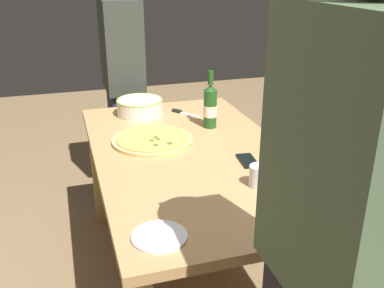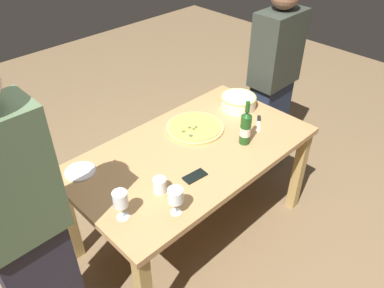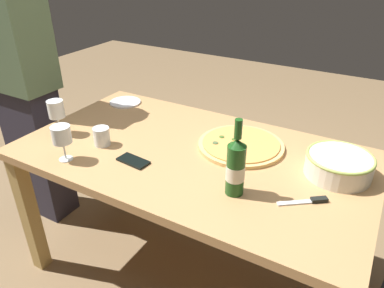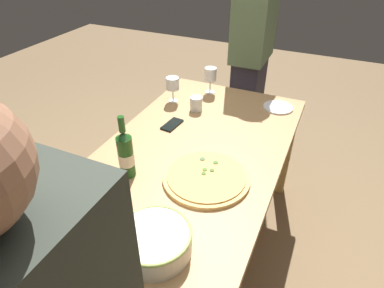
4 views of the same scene
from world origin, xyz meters
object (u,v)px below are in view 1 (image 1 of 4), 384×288
dining_table (192,170)px  serving_bowl (140,106)px  cell_phone (248,161)px  wine_glass_near_pizza (308,158)px  side_plate (159,236)px  wine_glass_by_bottle (298,188)px  pizza_knife (182,112)px  cup_amber (259,176)px  person_guest_left (336,273)px  pizza (152,140)px  person_host (124,86)px  wine_bottle (210,106)px

dining_table → serving_bowl: (0.61, 0.13, 0.14)m
serving_bowl → cell_phone: bearing=-157.0°
wine_glass_near_pizza → side_plate: (-0.19, 0.64, -0.12)m
side_plate → serving_bowl: bearing=-7.9°
serving_bowl → wine_glass_by_bottle: 1.32m
wine_glass_near_pizza → wine_glass_by_bottle: bearing=142.3°
pizza_knife → wine_glass_near_pizza: bearing=-167.3°
wine_glass_near_pizza → cup_amber: 0.20m
cell_phone → dining_table: bearing=145.0°
dining_table → person_guest_left: (-1.11, -0.02, 0.24)m
dining_table → pizza: pizza is taller
wine_glass_near_pizza → person_guest_left: 0.73m
cell_phone → wine_glass_near_pizza: bearing=-58.4°
side_plate → person_guest_left: 0.59m
person_host → pizza: bearing=-7.9°
dining_table → side_plate: 0.71m
wine_glass_near_pizza → cell_phone: wine_glass_near_pizza is taller
wine_glass_near_pizza → wine_bottle: bearing=11.1°
wine_glass_near_pizza → cell_phone: size_ratio=1.13×
cup_amber → person_guest_left: (-0.71, 0.14, 0.10)m
wine_glass_by_bottle → person_host: (1.76, 0.32, -0.08)m
serving_bowl → wine_bottle: wine_bottle is taller
dining_table → serving_bowl: bearing=12.0°
side_plate → wine_glass_by_bottle: bearing=-94.0°
cell_phone → person_host: 1.32m
dining_table → cell_phone: 0.29m
dining_table → pizza: 0.26m
dining_table → wine_glass_near_pizza: bearing=-143.2°
wine_glass_by_bottle → pizza_knife: wine_glass_by_bottle is taller
cell_phone → pizza_knife: bearing=103.4°
dining_table → pizza_knife: 0.58m
serving_bowl → cell_phone: 0.86m
pizza → wine_glass_near_pizza: (-0.63, -0.49, 0.11)m
wine_glass_by_bottle → side_plate: (0.03, 0.47, -0.12)m
person_host → person_guest_left: bearing=-3.6°
pizza_knife → person_guest_left: size_ratio=0.09×
wine_bottle → wine_glass_near_pizza: wine_bottle is taller
dining_table → serving_bowl: size_ratio=5.93×
wine_bottle → serving_bowl: bearing=45.3°
dining_table → person_guest_left: size_ratio=0.91×
dining_table → wine_glass_by_bottle: size_ratio=9.19×
cell_phone → person_host: size_ratio=0.09×
person_host → wine_glass_by_bottle: bearing=2.3°
person_host → person_guest_left: size_ratio=0.91×
pizza → wine_bottle: size_ratio=1.30×
person_host → wine_glass_near_pizza: bearing=9.7°
cup_amber → person_guest_left: person_guest_left is taller
pizza → wine_bottle: wine_bottle is taller
pizza → person_host: person_host is taller
wine_glass_by_bottle → person_host: 1.79m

